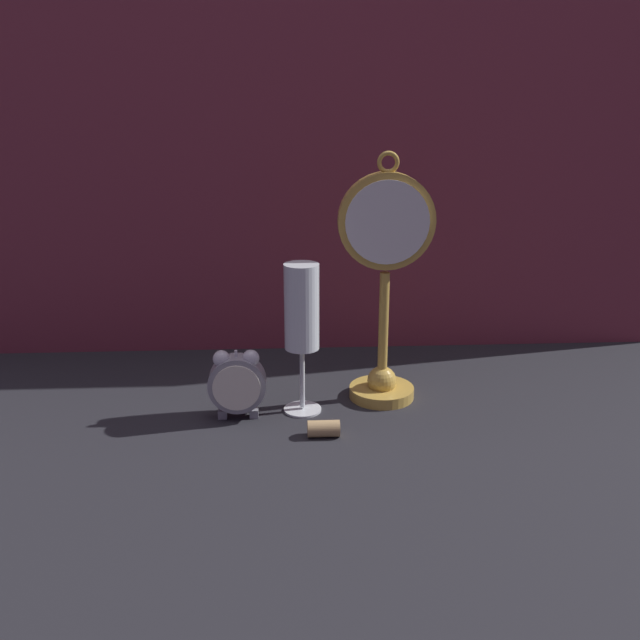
{
  "coord_description": "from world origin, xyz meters",
  "views": [
    {
      "loc": [
        -0.05,
        -0.84,
        0.44
      ],
      "look_at": [
        0.0,
        0.08,
        0.13
      ],
      "focal_mm": 40.0,
      "sensor_mm": 36.0,
      "label": 1
    }
  ],
  "objects_px": {
    "pocket_watch_on_stand": "(385,288)",
    "wine_cork": "(322,429)",
    "alarm_clock_twin_bell": "(237,381)",
    "champagne_flute": "(302,316)"
  },
  "relations": [
    {
      "from": "alarm_clock_twin_bell",
      "to": "wine_cork",
      "type": "xyz_separation_m",
      "value": [
        0.11,
        -0.06,
        -0.04
      ]
    },
    {
      "from": "alarm_clock_twin_bell",
      "to": "pocket_watch_on_stand",
      "type": "bearing_deg",
      "value": 15.69
    },
    {
      "from": "wine_cork",
      "to": "champagne_flute",
      "type": "bearing_deg",
      "value": 106.03
    },
    {
      "from": "pocket_watch_on_stand",
      "to": "wine_cork",
      "type": "relative_size",
      "value": 8.43
    },
    {
      "from": "alarm_clock_twin_bell",
      "to": "champagne_flute",
      "type": "xyz_separation_m",
      "value": [
        0.09,
        0.02,
        0.08
      ]
    },
    {
      "from": "pocket_watch_on_stand",
      "to": "alarm_clock_twin_bell",
      "type": "xyz_separation_m",
      "value": [
        -0.21,
        -0.06,
        -0.11
      ]
    },
    {
      "from": "pocket_watch_on_stand",
      "to": "wine_cork",
      "type": "bearing_deg",
      "value": -128.62
    },
    {
      "from": "pocket_watch_on_stand",
      "to": "alarm_clock_twin_bell",
      "type": "distance_m",
      "value": 0.24
    },
    {
      "from": "champagne_flute",
      "to": "wine_cork",
      "type": "bearing_deg",
      "value": -73.97
    },
    {
      "from": "champagne_flute",
      "to": "wine_cork",
      "type": "relative_size",
      "value": 5.05
    }
  ]
}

